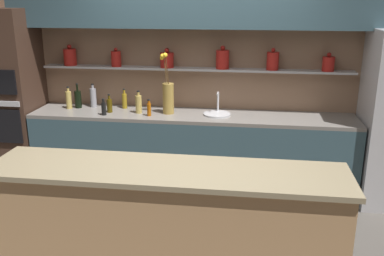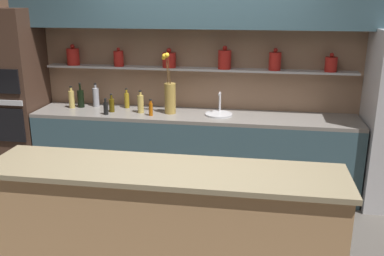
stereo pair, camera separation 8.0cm
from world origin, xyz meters
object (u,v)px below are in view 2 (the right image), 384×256
at_px(bottle_sauce_3, 151,108).
at_px(bottle_spirit_7, 72,99).
at_px(bottle_spirit_0, 141,104).
at_px(bottle_wine_2, 81,98).
at_px(bottle_sauce_5, 106,108).
at_px(flower_vase, 170,96).
at_px(bottle_oil_1, 127,100).
at_px(bottle_spirit_6, 96,97).
at_px(sink_fixture, 219,113).
at_px(bottle_oil_4, 112,105).
at_px(oven_tower, 15,96).

distance_m(bottle_sauce_3, bottle_spirit_7, 1.05).
height_order(bottle_spirit_0, bottle_wine_2, bottle_wine_2).
height_order(bottle_sauce_3, bottle_sauce_5, same).
relative_size(flower_vase, bottle_spirit_7, 2.64).
bearing_deg(bottle_spirit_0, bottle_oil_1, 139.66).
bearing_deg(bottle_spirit_6, sink_fixture, -5.91).
distance_m(bottle_oil_1, bottle_sauce_5, 0.37).
xyz_separation_m(bottle_oil_1, bottle_sauce_3, (0.38, -0.30, -0.01)).
distance_m(bottle_oil_1, bottle_sauce_3, 0.48).
bearing_deg(bottle_oil_4, bottle_sauce_5, -101.47).
height_order(bottle_oil_1, bottle_spirit_7, bottle_spirit_7).
bearing_deg(bottle_oil_4, bottle_wine_2, 161.08).
distance_m(bottle_spirit_0, bottle_oil_4, 0.35).
height_order(bottle_spirit_0, bottle_sauce_5, bottle_spirit_0).
bearing_deg(bottle_oil_1, bottle_spirit_7, -170.83).
bearing_deg(sink_fixture, bottle_sauce_5, -171.65).
bearing_deg(bottle_spirit_6, flower_vase, -10.19).
height_order(bottle_oil_1, bottle_sauce_5, bottle_oil_1).
bearing_deg(flower_vase, sink_fixture, 1.50).
xyz_separation_m(oven_tower, bottle_spirit_0, (1.59, -0.03, -0.02)).
distance_m(sink_fixture, bottle_oil_4, 1.26).
relative_size(flower_vase, bottle_oil_1, 2.92).
bearing_deg(bottle_sauce_3, bottle_oil_4, 169.91).
bearing_deg(bottle_spirit_7, bottle_sauce_5, -24.00).
height_order(oven_tower, bottle_spirit_0, oven_tower).
bearing_deg(bottle_sauce_3, bottle_spirit_6, 158.22).
bearing_deg(bottle_wine_2, bottle_sauce_5, -33.63).
xyz_separation_m(oven_tower, bottle_oil_1, (1.37, 0.16, -0.03)).
xyz_separation_m(flower_vase, sink_fixture, (0.57, 0.01, -0.19)).
bearing_deg(bottle_sauce_5, bottle_sauce_3, 4.25).
relative_size(bottle_sauce_3, bottle_spirit_7, 0.72).
distance_m(flower_vase, bottle_oil_1, 0.60).
relative_size(sink_fixture, bottle_sauce_5, 1.62).
xyz_separation_m(oven_tower, bottle_sauce_3, (1.74, -0.14, -0.04)).
bearing_deg(bottle_oil_1, bottle_sauce_3, -38.41).
distance_m(oven_tower, bottle_wine_2, 0.81).
bearing_deg(bottle_spirit_0, bottle_spirit_6, 161.89).
bearing_deg(sink_fixture, bottle_oil_4, -177.19).
relative_size(bottle_wine_2, bottle_spirit_7, 1.13).
bearing_deg(bottle_sauce_5, bottle_oil_1, 66.74).
bearing_deg(bottle_sauce_3, flower_vase, 34.70).
height_order(sink_fixture, bottle_spirit_0, bottle_spirit_0).
bearing_deg(bottle_spirit_7, bottle_spirit_0, -5.58).
relative_size(bottle_spirit_6, bottle_spirit_7, 1.08).
bearing_deg(flower_vase, bottle_sauce_3, -145.30).
bearing_deg(bottle_oil_4, bottle_spirit_6, 141.51).
relative_size(flower_vase, sink_fixture, 2.28).
distance_m(bottle_sauce_3, bottle_oil_4, 0.50).
bearing_deg(bottle_wine_2, bottle_spirit_7, -152.66).
bearing_deg(flower_vase, bottle_oil_4, -176.12).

